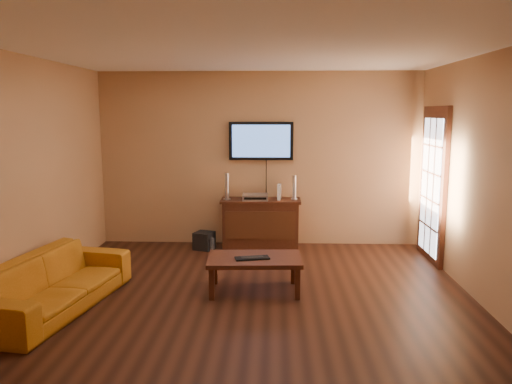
# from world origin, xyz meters

# --- Properties ---
(ground_plane) EXTENTS (5.00, 5.00, 0.00)m
(ground_plane) POSITION_xyz_m (0.00, 0.00, 0.00)
(ground_plane) COLOR black
(ground_plane) RESTS_ON ground
(room_walls) EXTENTS (5.00, 5.00, 5.00)m
(room_walls) POSITION_xyz_m (0.00, 0.62, 1.69)
(room_walls) COLOR tan
(room_walls) RESTS_ON ground
(french_door) EXTENTS (0.07, 1.02, 2.22)m
(french_door) POSITION_xyz_m (2.46, 1.70, 1.05)
(french_door) COLOR #34150B
(french_door) RESTS_ON ground
(media_console) EXTENTS (1.22, 0.47, 0.75)m
(media_console) POSITION_xyz_m (0.03, 2.26, 0.38)
(media_console) COLOR #34150B
(media_console) RESTS_ON ground
(television) EXTENTS (0.99, 0.08, 0.59)m
(television) POSITION_xyz_m (0.03, 2.45, 1.64)
(television) COLOR black
(television) RESTS_ON ground
(coffee_table) EXTENTS (1.11, 0.70, 0.41)m
(coffee_table) POSITION_xyz_m (0.02, 0.30, 0.36)
(coffee_table) COLOR #34150B
(coffee_table) RESTS_ON ground
(sofa) EXTENTS (0.91, 2.06, 0.78)m
(sofa) POSITION_xyz_m (-2.08, -0.30, 0.39)
(sofa) COLOR #AD6413
(sofa) RESTS_ON ground
(speaker_left) EXTENTS (0.11, 0.11, 0.41)m
(speaker_left) POSITION_xyz_m (-0.49, 2.23, 0.94)
(speaker_left) COLOR silver
(speaker_left) RESTS_ON media_console
(speaker_right) EXTENTS (0.10, 0.10, 0.37)m
(speaker_right) POSITION_xyz_m (0.55, 2.29, 0.92)
(speaker_right) COLOR silver
(speaker_right) RESTS_ON media_console
(av_receiver) EXTENTS (0.39, 0.29, 0.09)m
(av_receiver) POSITION_xyz_m (-0.05, 2.21, 0.80)
(av_receiver) COLOR silver
(av_receiver) RESTS_ON media_console
(game_console) EXTENTS (0.06, 0.18, 0.24)m
(game_console) POSITION_xyz_m (0.32, 2.26, 0.87)
(game_console) COLOR white
(game_console) RESTS_ON media_console
(subwoofer) EXTENTS (0.34, 0.34, 0.27)m
(subwoofer) POSITION_xyz_m (-0.83, 2.10, 0.13)
(subwoofer) COLOR black
(subwoofer) RESTS_ON ground
(bottle) EXTENTS (0.08, 0.08, 0.22)m
(bottle) POSITION_xyz_m (-0.69, 1.98, 0.10)
(bottle) COLOR white
(bottle) RESTS_ON ground
(keyboard) EXTENTS (0.41, 0.23, 0.02)m
(keyboard) POSITION_xyz_m (-0.01, 0.24, 0.42)
(keyboard) COLOR black
(keyboard) RESTS_ON coffee_table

